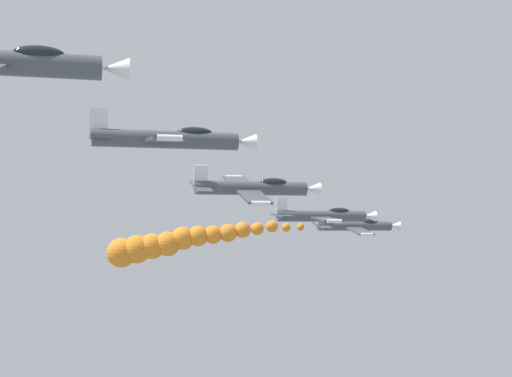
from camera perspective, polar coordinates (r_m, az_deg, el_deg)
airplane_lead at (r=86.86m, az=7.74°, el=-2.87°), size 9.46×10.35×2.91m
smoke_trail_lead at (r=83.12m, az=-6.91°, el=-4.25°), size 5.30×22.01×5.26m
airplane_left_inner at (r=72.49m, az=5.22°, el=-2.11°), size 9.55×10.35×2.50m
airplane_right_inner at (r=58.09m, az=-0.19°, el=0.05°), size 9.30×10.35×3.29m
airplane_left_outer at (r=45.88m, az=-6.74°, el=3.81°), size 9.56×10.35×2.41m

